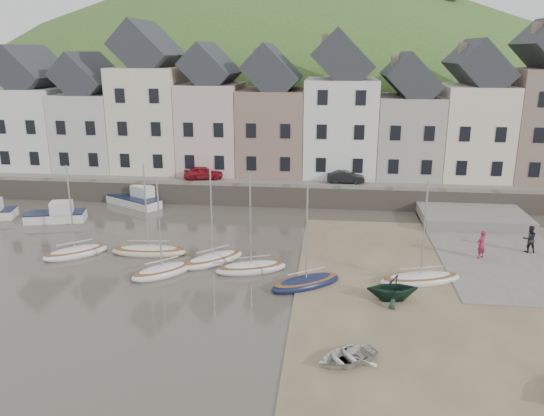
# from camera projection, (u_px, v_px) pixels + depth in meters

# --- Properties ---
(ground) EXTENTS (160.00, 160.00, 0.00)m
(ground) POSITION_uv_depth(u_px,v_px,m) (260.00, 288.00, 30.56)
(ground) COLOR #454036
(ground) RESTS_ON ground
(quay_land) EXTENTS (90.00, 30.00, 1.50)m
(quay_land) POSITION_uv_depth(u_px,v_px,m) (297.00, 163.00, 60.87)
(quay_land) COLOR #3B6126
(quay_land) RESTS_ON ground
(quay_street) EXTENTS (70.00, 7.00, 0.10)m
(quay_street) POSITION_uv_depth(u_px,v_px,m) (289.00, 179.00, 49.68)
(quay_street) COLOR slate
(quay_street) RESTS_ON quay_land
(seawall) EXTENTS (70.00, 1.20, 1.80)m
(seawall) POSITION_uv_depth(u_px,v_px,m) (286.00, 196.00, 46.52)
(seawall) COLOR slate
(seawall) RESTS_ON ground
(beach) EXTENTS (18.00, 26.00, 0.06)m
(beach) POSITION_uv_depth(u_px,v_px,m) (459.00, 297.00, 29.38)
(beach) COLOR brown
(beach) RESTS_ON ground
(slipway) EXTENTS (8.00, 18.00, 0.12)m
(slipway) POSITION_uv_depth(u_px,v_px,m) (493.00, 248.00, 36.58)
(slipway) COLOR slate
(slipway) RESTS_ON ground
(hillside) EXTENTS (134.40, 84.00, 84.00)m
(hillside) POSITION_uv_depth(u_px,v_px,m) (278.00, 236.00, 93.37)
(hillside) COLOR #3B6126
(hillside) RESTS_ON ground
(townhouse_terrace) EXTENTS (61.05, 8.00, 13.93)m
(townhouse_terrace) POSITION_uv_depth(u_px,v_px,m) (311.00, 113.00, 51.21)
(townhouse_terrace) COLOR silver
(townhouse_terrace) RESTS_ON quay_land
(sailboat_0) EXTENTS (4.17, 3.84, 6.32)m
(sailboat_0) POSITION_uv_depth(u_px,v_px,m) (76.00, 252.00, 35.23)
(sailboat_0) COLOR silver
(sailboat_0) RESTS_ON ground
(sailboat_1) EXTENTS (3.90, 3.77, 6.32)m
(sailboat_1) POSITION_uv_depth(u_px,v_px,m) (162.00, 271.00, 32.22)
(sailboat_1) COLOR silver
(sailboat_1) RESTS_ON ground
(sailboat_2) EXTENTS (5.13, 1.82, 6.32)m
(sailboat_2) POSITION_uv_depth(u_px,v_px,m) (149.00, 251.00, 35.51)
(sailboat_2) COLOR beige
(sailboat_2) RESTS_ON ground
(sailboat_3) EXTENTS (4.20, 4.12, 6.32)m
(sailboat_3) POSITION_uv_depth(u_px,v_px,m) (213.00, 259.00, 34.05)
(sailboat_3) COLOR silver
(sailboat_3) RESTS_ON ground
(sailboat_4) EXTENTS (4.65, 2.94, 6.32)m
(sailboat_4) POSITION_uv_depth(u_px,v_px,m) (251.00, 267.00, 32.75)
(sailboat_4) COLOR silver
(sailboat_4) RESTS_ON ground
(sailboat_5) EXTENTS (4.51, 3.71, 6.32)m
(sailboat_5) POSITION_uv_depth(u_px,v_px,m) (306.00, 282.00, 30.63)
(sailboat_5) COLOR #121A39
(sailboat_5) RESTS_ON ground
(sailboat_6) EXTENTS (5.16, 2.84, 6.32)m
(sailboat_6) POSITION_uv_depth(u_px,v_px,m) (420.00, 279.00, 31.15)
(sailboat_6) COLOR silver
(sailboat_6) RESTS_ON ground
(motorboat_0) EXTENTS (4.79, 2.78, 1.70)m
(motorboat_0) POSITION_uv_depth(u_px,v_px,m) (57.00, 214.00, 42.31)
(motorboat_0) COLOR silver
(motorboat_0) RESTS_ON ground
(motorboat_2) EXTENTS (5.53, 4.17, 1.70)m
(motorboat_2) POSITION_uv_depth(u_px,v_px,m) (136.00, 199.00, 46.76)
(motorboat_2) COLOR silver
(motorboat_2) RESTS_ON ground
(rowboat_white) EXTENTS (3.40, 3.14, 0.57)m
(rowboat_white) POSITION_uv_depth(u_px,v_px,m) (346.00, 356.00, 23.03)
(rowboat_white) COLOR silver
(rowboat_white) RESTS_ON beach
(rowboat_green) EXTENTS (3.07, 2.74, 1.46)m
(rowboat_green) POSITION_uv_depth(u_px,v_px,m) (393.00, 288.00, 28.71)
(rowboat_green) COLOR #153024
(rowboat_green) RESTS_ON beach
(person_red) EXTENTS (0.80, 0.78, 1.86)m
(person_red) POSITION_uv_depth(u_px,v_px,m) (481.00, 244.00, 34.43)
(person_red) COLOR maroon
(person_red) RESTS_ON slipway
(person_dark) EXTENTS (0.94, 0.75, 1.83)m
(person_dark) POSITION_uv_depth(u_px,v_px,m) (529.00, 239.00, 35.44)
(person_dark) COLOR black
(person_dark) RESTS_ON slipway
(car_left) EXTENTS (3.80, 2.20, 1.22)m
(car_left) POSITION_uv_depth(u_px,v_px,m) (203.00, 173.00, 49.38)
(car_left) COLOR maroon
(car_left) RESTS_ON quay_street
(car_right) EXTENTS (3.34, 1.17, 1.10)m
(car_right) POSITION_uv_depth(u_px,v_px,m) (346.00, 177.00, 48.01)
(car_right) COLOR black
(car_right) RESTS_ON quay_street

